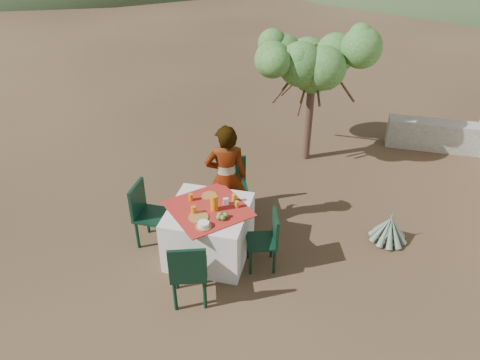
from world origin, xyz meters
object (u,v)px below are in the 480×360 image
object	(u,v)px
agave	(389,229)
chair_right	(267,238)
chair_left	(147,211)
person	(226,178)
shrub_tree	(317,68)
table	(209,231)
chair_near	(189,271)
chair_far	(233,182)
juice_pitcher	(214,203)

from	to	relation	value
agave	chair_right	bearing A→B (deg)	-150.32
chair_left	chair_right	distance (m)	1.70
person	shrub_tree	xyz separation A→B (m)	(0.97, 2.30, 0.89)
table	chair_near	bearing A→B (deg)	-88.08
chair_left	person	distance (m)	1.19
table	chair_right	distance (m)	0.80
chair_left	chair_right	bearing A→B (deg)	-93.18
chair_right	shrub_tree	size ratio (longest dim) A/B	0.38
table	chair_far	xyz separation A→B (m)	(0.06, 1.08, 0.10)
chair_far	chair_near	distance (m)	2.00
chair_far	shrub_tree	size ratio (longest dim) A/B	0.41
chair_near	juice_pitcher	size ratio (longest dim) A/B	4.29
table	chair_far	distance (m)	1.09
chair_near	agave	size ratio (longest dim) A/B	1.64
shrub_tree	agave	xyz separation A→B (m)	(1.35, -2.14, -1.50)
chair_far	chair_right	distance (m)	1.35
shrub_tree	table	bearing A→B (deg)	-108.96
chair_near	juice_pitcher	distance (m)	0.97
chair_near	person	world-z (taller)	person
chair_far	shrub_tree	distance (m)	2.46
chair_far	juice_pitcher	size ratio (longest dim) A/B	4.00
chair_far	agave	xyz separation A→B (m)	(2.31, -0.23, -0.29)
chair_right	shrub_tree	xyz separation A→B (m)	(0.23, 3.04, 1.24)
chair_near	chair_right	distance (m)	1.15
chair_far	agave	size ratio (longest dim) A/B	1.53
chair_near	shrub_tree	xyz separation A→B (m)	(1.00, 3.90, 1.18)
chair_near	person	distance (m)	1.63
table	agave	xyz separation A→B (m)	(2.37, 0.85, -0.19)
chair_far	shrub_tree	bearing A→B (deg)	42.55
shrub_tree	juice_pitcher	xyz separation A→B (m)	(-0.94, -3.00, -0.82)
chair_right	juice_pitcher	bearing A→B (deg)	-110.18
person	agave	world-z (taller)	person
agave	chair_near	bearing A→B (deg)	-143.05
chair_near	table	bearing A→B (deg)	-106.19
chair_right	agave	bearing A→B (deg)	102.50
juice_pitcher	chair_right	bearing A→B (deg)	-3.01
juice_pitcher	chair_near	bearing A→B (deg)	-93.73
chair_right	table	bearing A→B (deg)	-110.56
agave	person	bearing A→B (deg)	-176.04
table	chair_left	bearing A→B (deg)	176.46
person	agave	xyz separation A→B (m)	(2.32, 0.16, -0.62)
table	person	world-z (taller)	person
person	juice_pitcher	distance (m)	0.71
chair_right	shrub_tree	bearing A→B (deg)	158.42
chair_left	juice_pitcher	world-z (taller)	juice_pitcher
table	chair_far	size ratio (longest dim) A/B	1.49
table	juice_pitcher	bearing A→B (deg)	-6.34
chair_far	chair_right	world-z (taller)	chair_far
chair_right	juice_pitcher	world-z (taller)	juice_pitcher
chair_near	chair_left	distance (m)	1.34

